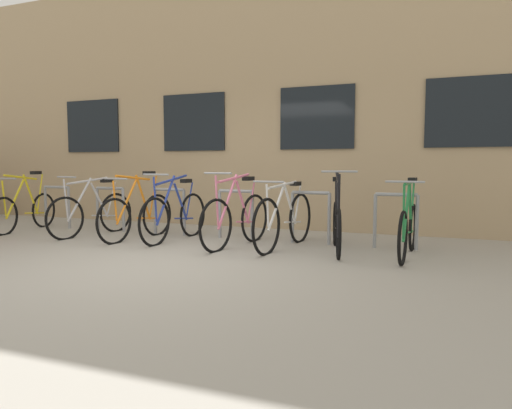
% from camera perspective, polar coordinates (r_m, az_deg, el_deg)
% --- Properties ---
extents(ground_plane, '(42.00, 42.00, 0.00)m').
position_cam_1_polar(ground_plane, '(5.56, -12.58, -7.11)').
color(ground_plane, '#9E998E').
extents(storefront_building, '(28.00, 6.45, 4.71)m').
position_cam_1_polar(storefront_building, '(11.41, 5.49, 11.01)').
color(storefront_building, tan).
rests_on(storefront_building, ground).
extents(bike_rack, '(6.60, 0.05, 0.78)m').
position_cam_1_polar(bike_rack, '(7.30, -6.91, -0.36)').
color(bike_rack, gray).
rests_on(bike_rack, ground).
extents(bicycle_orange, '(0.44, 1.65, 1.08)m').
position_cam_1_polar(bicycle_orange, '(7.27, -14.84, -1.24)').
color(bicycle_orange, black).
rests_on(bicycle_orange, ground).
extents(bicycle_silver, '(0.48, 1.68, 1.01)m').
position_cam_1_polar(bicycle_silver, '(7.90, -20.08, -0.96)').
color(bicycle_silver, black).
rests_on(bicycle_silver, ground).
extents(bicycle_yellow, '(0.47, 1.67, 1.07)m').
position_cam_1_polar(bicycle_yellow, '(8.94, -27.23, -0.57)').
color(bicycle_yellow, black).
rests_on(bicycle_yellow, ground).
extents(bicycle_white, '(0.44, 1.84, 0.98)m').
position_cam_1_polar(bicycle_white, '(6.30, 3.66, -1.91)').
color(bicycle_white, black).
rests_on(bicycle_white, ground).
extents(bicycle_black, '(0.52, 1.59, 1.11)m').
position_cam_1_polar(bicycle_black, '(6.14, 10.21, -2.40)').
color(bicycle_black, black).
rests_on(bicycle_black, ground).
extents(bicycle_blue, '(0.44, 1.73, 1.06)m').
position_cam_1_polar(bicycle_blue, '(7.01, -10.25, -1.36)').
color(bicycle_blue, black).
rests_on(bicycle_blue, ground).
extents(bicycle_pink, '(0.47, 1.71, 1.08)m').
position_cam_1_polar(bicycle_pink, '(6.42, -2.47, -1.78)').
color(bicycle_pink, black).
rests_on(bicycle_pink, ground).
extents(bicycle_green, '(0.44, 1.65, 1.01)m').
position_cam_1_polar(bicycle_green, '(6.00, 18.74, -2.80)').
color(bicycle_green, black).
rests_on(bicycle_green, ground).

